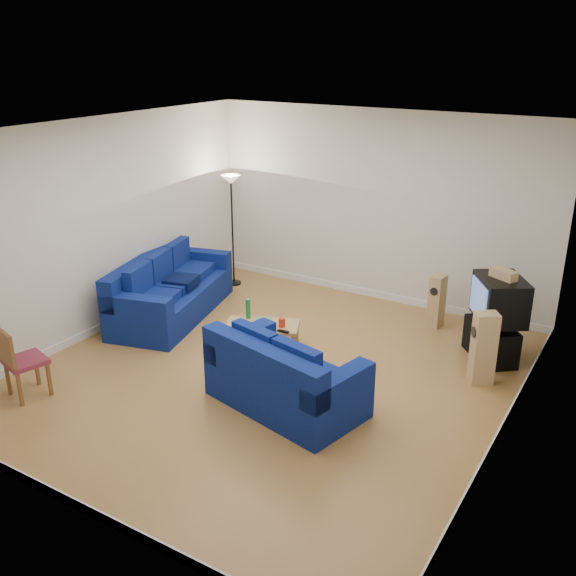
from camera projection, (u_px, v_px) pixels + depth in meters
The scene contains 16 objects.
room at pixel (272, 265), 8.08m from camera, with size 6.01×6.51×3.21m.
sofa_three_seat at pixel (168, 294), 10.37m from camera, with size 1.70×2.72×0.98m.
sofa_loveseat at pixel (283, 381), 7.72m from camera, with size 2.05×1.43×0.93m.
coffee_table at pixel (262, 327), 9.24m from camera, with size 1.17×0.91×0.38m.
bottle at pixel (248, 309), 9.36m from camera, with size 0.07×0.07×0.30m, color #197233.
tissue_box at pixel (264, 322), 9.16m from camera, with size 0.23×0.13×0.10m, color green.
red_canister at pixel (282, 322), 9.11m from camera, with size 0.10×0.10×0.13m, color red.
remote at pixel (283, 331), 8.96m from camera, with size 0.17×0.05×0.02m, color black.
tv_stand at pixel (491, 341), 8.97m from camera, with size 0.84×0.47×0.51m, color black.
av_receiver at pixel (492, 320), 8.91m from camera, with size 0.40×0.33×0.09m, color black.
television at pixel (500, 299), 8.70m from camera, with size 0.91×0.97×0.60m.
centre_speaker at pixel (503, 274), 8.55m from camera, with size 0.37×0.15×0.13m, color tan.
speaker_left at pixel (437, 301), 9.92m from camera, with size 0.22×0.28×0.84m.
speaker_right at pixel (483, 348), 8.24m from camera, with size 0.37×0.35×0.98m.
floor_lamp at pixel (231, 195), 11.23m from camera, with size 0.34×0.34×2.01m.
dining_chair at pixel (19, 359), 7.88m from camera, with size 0.56×0.56×0.95m.
Camera 1 is at (4.16, -6.42, 4.18)m, focal length 40.00 mm.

